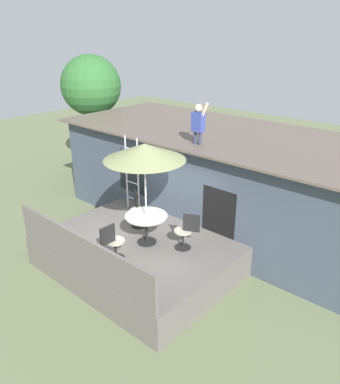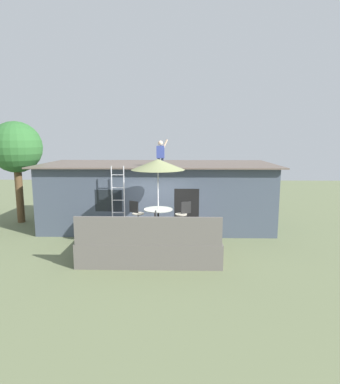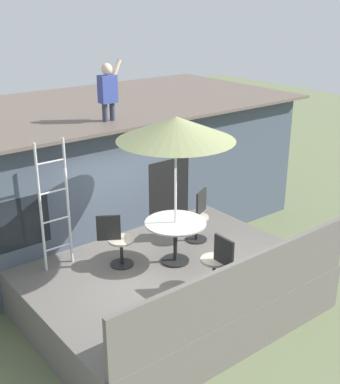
{
  "view_description": "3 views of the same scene",
  "coord_description": "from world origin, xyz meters",
  "px_view_note": "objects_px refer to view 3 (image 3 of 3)",
  "views": [
    {
      "loc": [
        6.19,
        -5.8,
        5.68
      ],
      "look_at": [
        0.37,
        0.76,
        1.99
      ],
      "focal_mm": 36.06,
      "sensor_mm": 36.0,
      "label": 1
    },
    {
      "loc": [
        0.91,
        -11.48,
        4.09
      ],
      "look_at": [
        0.62,
        0.9,
        2.03
      ],
      "focal_mm": 30.84,
      "sensor_mm": 36.0,
      "label": 2
    },
    {
      "loc": [
        -4.65,
        -5.96,
        5.09
      ],
      "look_at": [
        0.52,
        0.62,
        1.84
      ],
      "focal_mm": 47.55,
      "sensor_mm": 36.0,
      "label": 3
    }
  ],
  "objects_px": {
    "patio_umbrella": "(176,129)",
    "patio_chair_left": "(117,241)",
    "patio_table": "(175,231)",
    "patio_chair_right": "(198,216)",
    "step_ladder": "(54,206)",
    "patio_chair_near": "(218,262)",
    "person_figure": "(108,88)"
  },
  "relations": [
    {
      "from": "patio_umbrella",
      "to": "patio_chair_left",
      "type": "height_order",
      "value": "patio_umbrella"
    },
    {
      "from": "patio_table",
      "to": "patio_umbrella",
      "type": "relative_size",
      "value": 0.41
    },
    {
      "from": "patio_umbrella",
      "to": "patio_chair_left",
      "type": "xyz_separation_m",
      "value": [
        -0.85,
        0.51,
        -1.89
      ]
    },
    {
      "from": "patio_chair_right",
      "to": "patio_chair_left",
      "type": "bearing_deg",
      "value": -28.39
    },
    {
      "from": "step_ladder",
      "to": "patio_umbrella",
      "type": "bearing_deg",
      "value": -33.81
    },
    {
      "from": "patio_chair_right",
      "to": "patio_chair_near",
      "type": "distance_m",
      "value": 1.75
    },
    {
      "from": "step_ladder",
      "to": "patio_chair_left",
      "type": "relative_size",
      "value": 2.39
    },
    {
      "from": "patio_chair_left",
      "to": "patio_chair_near",
      "type": "distance_m",
      "value": 1.78
    },
    {
      "from": "patio_umbrella",
      "to": "patio_chair_left",
      "type": "distance_m",
      "value": 2.13
    },
    {
      "from": "patio_table",
      "to": "patio_chair_left",
      "type": "distance_m",
      "value": 1.0
    },
    {
      "from": "step_ladder",
      "to": "patio_chair_right",
      "type": "relative_size",
      "value": 2.39
    },
    {
      "from": "patio_chair_right",
      "to": "patio_chair_near",
      "type": "relative_size",
      "value": 1.0
    },
    {
      "from": "patio_table",
      "to": "step_ladder",
      "type": "relative_size",
      "value": 0.47
    },
    {
      "from": "patio_chair_right",
      "to": "patio_chair_near",
      "type": "bearing_deg",
      "value": 32.79
    },
    {
      "from": "patio_chair_left",
      "to": "person_figure",
      "type": "bearing_deg",
      "value": 91.06
    },
    {
      "from": "step_ladder",
      "to": "patio_chair_right",
      "type": "distance_m",
      "value": 2.7
    },
    {
      "from": "person_figure",
      "to": "patio_chair_left",
      "type": "height_order",
      "value": "person_figure"
    },
    {
      "from": "patio_table",
      "to": "patio_chair_near",
      "type": "relative_size",
      "value": 1.13
    },
    {
      "from": "patio_table",
      "to": "patio_chair_near",
      "type": "distance_m",
      "value": 1.07
    },
    {
      "from": "patio_umbrella",
      "to": "step_ladder",
      "type": "distance_m",
      "value": 2.33
    },
    {
      "from": "patio_chair_near",
      "to": "patio_chair_left",
      "type": "bearing_deg",
      "value": 28.75
    },
    {
      "from": "step_ladder",
      "to": "patio_chair_left",
      "type": "height_order",
      "value": "step_ladder"
    },
    {
      "from": "patio_chair_left",
      "to": "patio_umbrella",
      "type": "bearing_deg",
      "value": 0.0
    },
    {
      "from": "patio_table",
      "to": "patio_umbrella",
      "type": "xyz_separation_m",
      "value": [
        -0.0,
        0.0,
        1.76
      ]
    },
    {
      "from": "patio_chair_left",
      "to": "patio_chair_near",
      "type": "bearing_deg",
      "value": -31.13
    },
    {
      "from": "patio_chair_near",
      "to": "person_figure",
      "type": "bearing_deg",
      "value": 0.68
    },
    {
      "from": "patio_table",
      "to": "person_figure",
      "type": "relative_size",
      "value": 0.94
    },
    {
      "from": "patio_umbrella",
      "to": "patio_chair_left",
      "type": "relative_size",
      "value": 2.76
    },
    {
      "from": "patio_table",
      "to": "patio_chair_right",
      "type": "distance_m",
      "value": 1.0
    },
    {
      "from": "person_figure",
      "to": "patio_chair_left",
      "type": "distance_m",
      "value": 2.82
    },
    {
      "from": "person_figure",
      "to": "patio_chair_right",
      "type": "relative_size",
      "value": 1.21
    },
    {
      "from": "patio_umbrella",
      "to": "patio_chair_near",
      "type": "distance_m",
      "value": 2.17
    }
  ]
}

